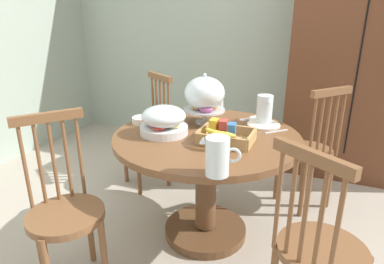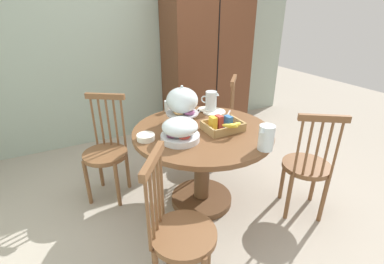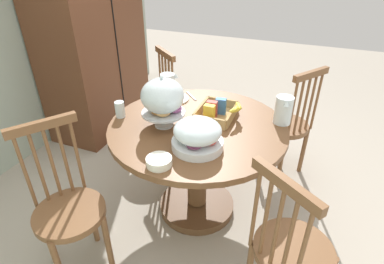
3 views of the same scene
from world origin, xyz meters
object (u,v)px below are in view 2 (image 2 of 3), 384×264
china_plate_small (206,109)px  windsor_chair_far_side (106,153)px  fruit_platter_covered (180,130)px  cereal_basket (223,126)px  cereal_bowl (146,137)px  pastry_stand_with_dome (182,102)px  wooden_armoire (206,61)px  windsor_chair_near_window (180,234)px  drinking_glass (168,106)px  dining_table (202,153)px  orange_juice_pitcher (266,139)px  windsor_chair_facing_door (219,122)px  windsor_chair_by_cabinet (307,167)px  china_plate_large (214,112)px  milk_pitcher (211,102)px

china_plate_small → windsor_chair_far_side: bearing=172.4°
fruit_platter_covered → cereal_basket: size_ratio=0.95×
cereal_basket → cereal_bowl: cereal_basket is taller
china_plate_small → cereal_bowl: 0.81m
china_plate_small → pastry_stand_with_dome: bearing=-152.3°
wooden_armoire → china_plate_small: size_ratio=13.07×
windsor_chair_near_window → china_plate_small: (0.80, 1.08, 0.30)m
windsor_chair_near_window → fruit_platter_covered: 0.77m
wooden_armoire → cereal_basket: wooden_armoire is taller
drinking_glass → windsor_chair_near_window: bearing=-110.4°
fruit_platter_covered → cereal_basket: (0.39, 0.00, -0.04)m
pastry_stand_with_dome → china_plate_small: (0.34, 0.18, -0.18)m
dining_table → fruit_platter_covered: (-0.25, -0.09, 0.30)m
drinking_glass → orange_juice_pitcher: bearing=-72.7°
windsor_chair_near_window → windsor_chair_facing_door: (1.14, 1.35, 0.00)m
dining_table → cereal_basket: cereal_basket is taller
drinking_glass → pastry_stand_with_dome: bearing=-90.1°
china_plate_small → cereal_bowl: size_ratio=1.07×
dining_table → orange_juice_pitcher: orange_juice_pitcher is taller
orange_juice_pitcher → china_plate_small: bearing=88.7°
wooden_armoire → fruit_platter_covered: 1.92m
pastry_stand_with_dome → orange_juice_pitcher: 0.78m
dining_table → windsor_chair_by_cabinet: bearing=-35.8°
dining_table → windsor_chair_far_side: bearing=144.7°
china_plate_large → windsor_chair_by_cabinet: bearing=-62.9°
dining_table → pastry_stand_with_dome: size_ratio=3.40×
windsor_chair_near_window → dining_table: bearing=52.0°
cereal_basket → drinking_glass: size_ratio=2.87×
cereal_bowl → dining_table: bearing=-4.4°
windsor_chair_facing_door → orange_juice_pitcher: windsor_chair_facing_door is taller
pastry_stand_with_dome → fruit_platter_covered: (-0.16, -0.29, -0.11)m
windsor_chair_facing_door → china_plate_small: bearing=-141.3°
china_plate_large → cereal_bowl: 0.82m
windsor_chair_near_window → fruit_platter_covered: windsor_chair_near_window is taller
pastry_stand_with_dome → cereal_basket: bearing=-51.5°
windsor_chair_facing_door → windsor_chair_near_window: bearing=-130.2°
china_plate_large → orange_juice_pitcher: bearing=-94.6°
windsor_chair_near_window → orange_juice_pitcher: bearing=13.9°
orange_juice_pitcher → cereal_basket: 0.42m
windsor_chair_near_window → drinking_glass: (0.46, 1.23, 0.34)m
orange_juice_pitcher → drinking_glass: orange_juice_pitcher is taller
windsor_chair_near_window → drinking_glass: windsor_chair_near_window is taller
milk_pitcher → china_plate_large: (0.01, -0.05, -0.08)m
dining_table → china_plate_small: (0.25, 0.38, 0.24)m
windsor_chair_by_cabinet → cereal_bowl: 1.36m
windsor_chair_facing_door → cereal_bowl: bearing=-150.2°
cereal_bowl → pastry_stand_with_dome: bearing=22.6°
windsor_chair_near_window → windsor_chair_by_cabinet: same height
wooden_armoire → windsor_chair_near_window: (-1.42, -2.15, -0.53)m
cereal_basket → windsor_chair_facing_door: bearing=58.7°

